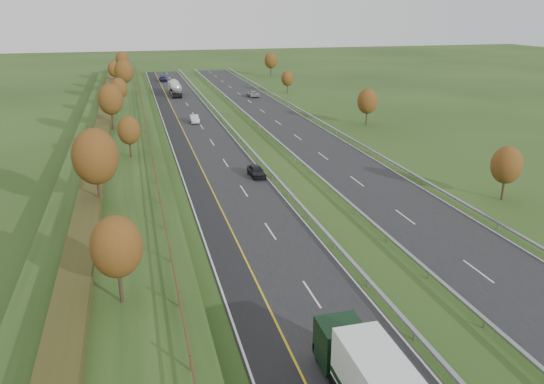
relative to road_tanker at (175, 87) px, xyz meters
The scene contains 18 objects.
ground 54.42m from the road_tanker, 81.51° to the right, with size 400.00×400.00×0.00m, color #254016.
near_carriageway 48.83m from the road_tanker, 89.96° to the right, with size 10.50×200.00×0.04m, color black.
far_carriageway 51.55m from the road_tanker, 71.28° to the right, with size 10.50×200.00×0.04m, color black.
hard_shoulder 48.97m from the road_tanker, 94.36° to the right, with size 3.00×200.00×0.04m, color black.
lane_markings 49.37m from the road_tanker, 82.51° to the right, with size 26.75×200.00×0.01m.
embankment_left 50.50m from the road_tanker, 104.88° to the right, with size 12.00×200.00×2.00m, color #254016.
hedge_left 51.04m from the road_tanker, 107.05° to the right, with size 2.20×180.00×1.10m, color #363B18.
fence_left 49.94m from the road_tanker, 99.76° to the right, with size 0.12×189.06×1.20m.
median_barrier_near 49.15m from the road_tanker, 83.30° to the right, with size 0.32×200.00×0.71m.
median_barrier_far 50.00m from the road_tanker, 77.48° to the right, with size 0.32×200.00×0.71m.
outer_barrier_far 53.68m from the road_tanker, 65.41° to the right, with size 0.32×200.00×0.71m.
trees_left 53.86m from the road_tanker, 103.59° to the right, with size 6.64×164.30×7.66m.
trees_far 35.76m from the road_tanker, 33.29° to the right, with size 8.45×118.60×7.12m.
road_tanker is the anchor object (origin of this frame).
car_dark_near 68.90m from the road_tanker, 86.72° to the right, with size 1.66×4.13×1.41m, color black.
car_silver_mid 33.84m from the road_tanker, 89.17° to the right, with size 1.47×4.21×1.39m, color silver.
car_small_far 26.63m from the road_tanker, 92.46° to the left, with size 1.99×4.89×1.42m, color #13153D.
car_oncoming 19.04m from the road_tanker, 22.84° to the right, with size 2.23×4.83×1.34m, color #A0A1A5.
Camera 1 is at (-10.31, -21.34, 19.86)m, focal length 35.00 mm.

